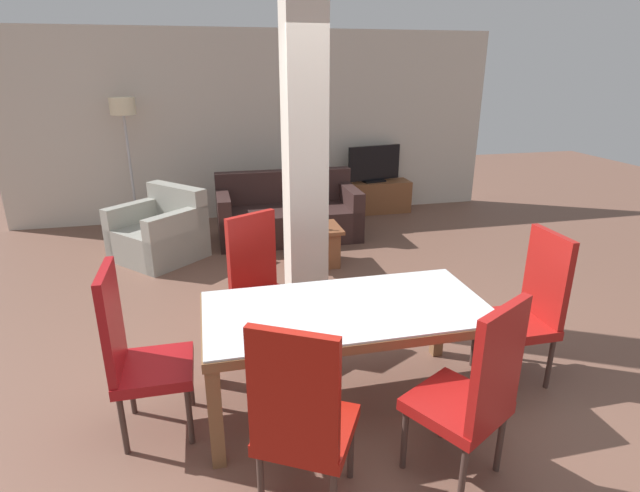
% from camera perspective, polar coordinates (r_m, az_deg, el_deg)
% --- Properties ---
extents(ground_plane, '(18.00, 18.00, 0.00)m').
position_cam_1_polar(ground_plane, '(3.65, 2.85, -17.14)').
color(ground_plane, brown).
extents(back_wall, '(7.20, 0.09, 2.70)m').
position_cam_1_polar(back_wall, '(7.65, -6.99, 13.42)').
color(back_wall, beige).
rests_on(back_wall, ground_plane).
extents(divider_pillar, '(0.33, 0.40, 2.70)m').
position_cam_1_polar(divider_pillar, '(4.35, -1.77, 8.66)').
color(divider_pillar, beige).
rests_on(divider_pillar, ground_plane).
extents(dining_table, '(1.86, 0.91, 0.72)m').
position_cam_1_polar(dining_table, '(3.33, 3.02, -9.04)').
color(dining_table, brown).
rests_on(dining_table, ground_plane).
extents(dining_chair_near_right, '(0.63, 0.63, 1.12)m').
position_cam_1_polar(dining_chair_near_right, '(2.86, 17.17, -15.54)').
color(dining_chair_near_right, maroon).
rests_on(dining_chair_near_right, ground_plane).
extents(dining_chair_near_left, '(0.63, 0.63, 1.12)m').
position_cam_1_polar(dining_chair_near_left, '(2.57, -2.13, -18.98)').
color(dining_chair_near_left, '#9E160D').
rests_on(dining_chair_near_left, ground_plane).
extents(dining_chair_head_left, '(0.46, 0.46, 1.12)m').
position_cam_1_polar(dining_chair_head_left, '(3.26, -20.30, -11.11)').
color(dining_chair_head_left, maroon).
rests_on(dining_chair_head_left, ground_plane).
extents(dining_chair_far_left, '(0.62, 0.62, 1.12)m').
position_cam_1_polar(dining_chair_far_left, '(4.00, -6.75, -4.06)').
color(dining_chair_far_left, '#A31713').
rests_on(dining_chair_far_left, ground_plane).
extents(dining_chair_head_right, '(0.46, 0.46, 1.12)m').
position_cam_1_polar(dining_chair_head_right, '(3.90, 22.78, -6.20)').
color(dining_chair_head_right, maroon).
rests_on(dining_chair_head_right, ground_plane).
extents(sofa, '(1.85, 0.88, 0.86)m').
position_cam_1_polar(sofa, '(6.72, -3.67, 3.42)').
color(sofa, '#33201E').
rests_on(sofa, ground_plane).
extents(armchair, '(1.23, 1.23, 0.84)m').
position_cam_1_polar(armchair, '(6.28, -17.76, 1.26)').
color(armchair, gray).
rests_on(armchair, ground_plane).
extents(coffee_table, '(0.57, 0.52, 0.45)m').
position_cam_1_polar(coffee_table, '(5.80, -0.53, 0.13)').
color(coffee_table, brown).
rests_on(coffee_table, ground_plane).
extents(bottle, '(0.06, 0.06, 0.28)m').
position_cam_1_polar(bottle, '(5.64, -0.87, 3.04)').
color(bottle, '#194C23').
rests_on(bottle, coffee_table).
extents(tv_stand, '(1.15, 0.40, 0.49)m').
position_cam_1_polar(tv_stand, '(7.96, 6.06, 5.61)').
color(tv_stand, brown).
rests_on(tv_stand, ground_plane).
extents(tv_screen, '(0.87, 0.26, 0.56)m').
position_cam_1_polar(tv_screen, '(7.85, 6.20, 9.26)').
color(tv_screen, black).
rests_on(tv_screen, tv_stand).
extents(floor_lamp, '(0.33, 0.33, 1.81)m').
position_cam_1_polar(floor_lamp, '(7.31, -21.47, 13.31)').
color(floor_lamp, '#B7B7BC').
rests_on(floor_lamp, ground_plane).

